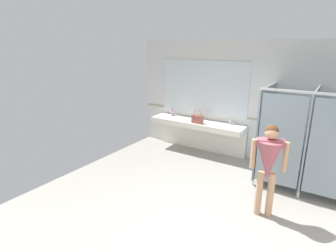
# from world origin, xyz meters

# --- Properties ---
(ground_plane) EXTENTS (6.67, 6.55, 0.10)m
(ground_plane) POSITION_xyz_m (0.00, 0.00, -0.05)
(ground_plane) COLOR gray
(wall_back) EXTENTS (6.67, 0.12, 2.89)m
(wall_back) POSITION_xyz_m (0.00, 3.04, 1.45)
(wall_back) COLOR silver
(wall_back) RESTS_ON ground_plane
(wall_back_tile_band) EXTENTS (6.67, 0.01, 0.06)m
(wall_back_tile_band) POSITION_xyz_m (0.00, 2.97, 1.05)
(wall_back_tile_band) COLOR #9E937F
(wall_back_tile_band) RESTS_ON wall_back
(vanity_counter) EXTENTS (2.53, 0.58, 0.97)m
(vanity_counter) POSITION_xyz_m (-1.53, 2.75, 0.63)
(vanity_counter) COLOR silver
(vanity_counter) RESTS_ON ground_plane
(mirror_panel) EXTENTS (2.43, 0.02, 1.40)m
(mirror_panel) POSITION_xyz_m (-1.53, 2.96, 1.70)
(mirror_panel) COLOR silver
(mirror_panel) RESTS_ON wall_back
(bathroom_stalls) EXTENTS (1.78, 1.33, 2.01)m
(bathroom_stalls) POSITION_xyz_m (1.14, 2.11, 1.05)
(bathroom_stalls) COLOR gray
(bathroom_stalls) RESTS_ON ground_plane
(person_standing) EXTENTS (0.54, 0.50, 1.59)m
(person_standing) POSITION_xyz_m (0.72, 0.77, 1.00)
(person_standing) COLOR tan
(person_standing) RESTS_ON ground_plane
(handbag) EXTENTS (0.28, 0.13, 0.36)m
(handbag) POSITION_xyz_m (-1.43, 2.52, 0.97)
(handbag) COLOR #934C42
(handbag) RESTS_ON vanity_counter
(soap_dispenser) EXTENTS (0.07, 0.07, 0.20)m
(soap_dispenser) POSITION_xyz_m (-2.40, 2.84, 0.94)
(soap_dispenser) COLOR #D899B2
(soap_dispenser) RESTS_ON vanity_counter
(paper_cup) EXTENTS (0.07, 0.07, 0.08)m
(paper_cup) POSITION_xyz_m (-1.60, 2.60, 0.90)
(paper_cup) COLOR beige
(paper_cup) RESTS_ON vanity_counter
(floor_drain_cover) EXTENTS (0.14, 0.14, 0.01)m
(floor_drain_cover) POSITION_xyz_m (0.61, -0.36, 0.00)
(floor_drain_cover) COLOR #B7BABF
(floor_drain_cover) RESTS_ON ground_plane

